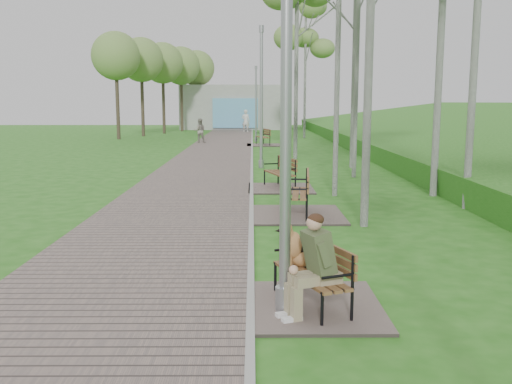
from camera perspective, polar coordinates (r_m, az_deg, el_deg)
walkway at (r=24.29m, az=-4.55°, el=3.11°), size 3.50×67.00×0.04m
kerb at (r=24.22m, az=-0.42°, el=3.14°), size 0.10×67.00×0.05m
building_north at (r=53.59m, az=-2.01°, el=8.47°), size 10.00×5.20×4.00m
bench_main at (r=7.02m, az=5.19°, el=-8.49°), size 1.65×1.83×1.44m
bench_second at (r=12.69m, az=4.04°, el=-1.34°), size 2.00×2.22×1.23m
bench_third at (r=16.52m, az=2.37°, el=1.03°), size 1.86×2.07×1.14m
bench_far at (r=33.12m, az=0.70°, el=5.06°), size 1.92×2.14×1.18m
lamp_post_near at (r=6.53m, az=3.04°, el=10.29°), size 0.22×0.22×5.68m
lamp_post_second at (r=21.64m, az=0.54°, el=8.92°), size 0.20×0.20×5.28m
lamp_post_third at (r=36.04m, az=0.00°, el=8.53°), size 0.18×0.18×4.71m
lamp_post_far at (r=49.86m, az=0.00°, el=8.73°), size 0.19×0.19×4.82m
pedestrian_near at (r=47.13m, az=-1.03°, el=7.11°), size 0.78×0.63×1.87m
pedestrian_far at (r=35.15m, az=-5.65°, el=6.11°), size 0.77×0.62×1.50m
birch_distant_a at (r=40.10m, az=5.00°, el=16.20°), size 2.98×2.98×9.61m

